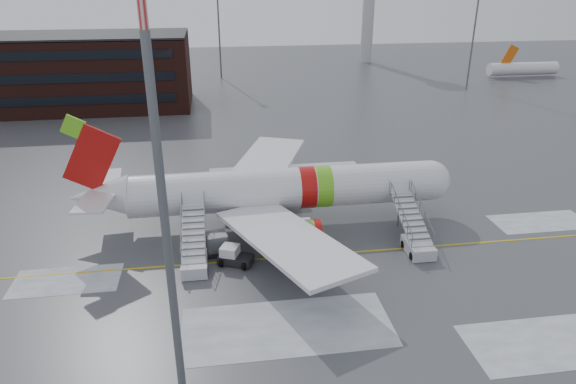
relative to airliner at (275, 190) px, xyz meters
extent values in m
plane|color=#494C4F|center=(4.95, -5.39, -3.42)|extent=(260.00, 260.00, 0.00)
cylinder|color=silver|center=(0.95, 0.00, 0.08)|extent=(28.00, 3.80, 3.80)
sphere|color=silver|center=(14.95, 0.00, 0.08)|extent=(3.80, 3.80, 3.80)
cube|color=black|center=(16.00, 0.00, 0.58)|extent=(1.09, 1.60, 0.97)
cone|color=silver|center=(-15.45, 0.00, 0.33)|extent=(5.20, 3.72, 3.72)
cube|color=#B4100D|center=(-15.55, 0.00, 3.88)|extent=(5.27, 0.30, 6.09)
cube|color=#6CC71F|center=(-16.65, 0.00, 6.68)|extent=(2.16, 0.26, 2.16)
cube|color=silver|center=(-15.25, 2.60, 0.98)|extent=(3.07, 4.85, 0.18)
cube|color=silver|center=(-15.25, -2.60, 0.98)|extent=(3.07, 4.85, 0.18)
cube|color=silver|center=(-0.05, 8.50, -0.52)|extent=(10.72, 15.97, 1.13)
cube|color=silver|center=(-0.05, -8.50, -0.52)|extent=(10.72, 15.97, 1.13)
cylinder|color=silver|center=(1.45, 5.20, -1.87)|extent=(3.40, 2.10, 2.10)
cylinder|color=silver|center=(1.45, -5.20, -1.87)|extent=(3.40, 2.10, 2.10)
cylinder|color=#595B60|center=(12.95, 0.00, -2.52)|extent=(0.20, 0.20, 1.80)
cylinder|color=black|center=(12.95, 0.00, -2.97)|extent=(0.90, 0.56, 0.90)
cylinder|color=black|center=(0.45, 2.40, -2.97)|extent=(0.90, 0.56, 0.90)
cylinder|color=black|center=(0.45, -2.40, -2.97)|extent=(0.90, 0.56, 0.90)
cube|color=#B6B8BE|center=(11.23, -7.30, -2.87)|extent=(2.00, 3.20, 1.00)
cube|color=#B6B8BE|center=(11.23, -5.20, -1.19)|extent=(1.90, 5.87, 2.52)
cube|color=#B6B8BE|center=(11.23, -1.90, -0.02)|extent=(1.90, 1.40, 0.15)
cylinder|color=#595B60|center=(11.23, -2.30, -1.72)|extent=(0.16, 0.16, 3.40)
cylinder|color=black|center=(10.33, -8.30, -3.07)|extent=(0.25, 0.70, 0.70)
cylinder|color=black|center=(12.13, -6.30, -3.07)|extent=(0.25, 0.70, 0.70)
cube|color=silver|center=(-7.31, -7.30, -2.87)|extent=(2.00, 3.20, 1.00)
cube|color=silver|center=(-7.31, -5.20, -1.19)|extent=(1.90, 5.87, 2.52)
cube|color=silver|center=(-7.31, -1.90, -0.02)|extent=(1.90, 1.40, 0.15)
cylinder|color=#595B60|center=(-7.31, -2.30, -1.72)|extent=(0.16, 0.16, 3.40)
cylinder|color=black|center=(-8.21, -8.30, -3.07)|extent=(0.25, 0.70, 0.70)
cylinder|color=black|center=(-6.41, -6.30, -3.07)|extent=(0.25, 0.70, 0.70)
cube|color=black|center=(-4.03, -6.79, -2.98)|extent=(3.05, 2.40, 0.67)
cube|color=silver|center=(-4.47, -6.59, -2.31)|extent=(1.77, 1.77, 0.87)
cube|color=black|center=(-4.47, -6.59, -1.97)|extent=(1.56, 1.61, 0.14)
cylinder|color=black|center=(-5.18, -7.02, -3.08)|extent=(0.53, 0.73, 0.67)
cylinder|color=black|center=(-3.41, -7.79, -3.08)|extent=(0.53, 0.73, 0.67)
cylinder|color=black|center=(-4.64, -5.78, -3.08)|extent=(0.53, 0.73, 0.67)
cylinder|color=black|center=(-2.88, -6.55, -3.08)|extent=(0.53, 0.73, 0.67)
cube|color=black|center=(-5.49, -4.90, -3.16)|extent=(2.52, 2.02, 0.36)
cube|color=slate|center=(-5.49, -4.90, -2.33)|extent=(1.89, 1.81, 1.55)
cylinder|color=black|center=(-6.52, -5.62, -3.26)|extent=(0.24, 0.34, 0.31)
cylinder|color=black|center=(-4.46, -4.18, -3.26)|extent=(0.24, 0.34, 0.31)
cylinder|color=#595B60|center=(-7.73, -20.20, 6.40)|extent=(0.44, 0.44, 19.63)
cube|color=#3F1E16|center=(-40.05, 49.61, 2.58)|extent=(62.00, 16.00, 12.00)
cylinder|color=#B2B5BA|center=(34.95, 89.61, 10.58)|extent=(3.00, 3.00, 28.00)
cylinder|color=#595B60|center=(46.95, 56.61, 6.18)|extent=(0.36, 0.36, 19.20)
cylinder|color=#595B60|center=(-3.05, 72.61, 6.18)|extent=(0.36, 0.36, 19.20)
camera|label=1|loc=(-5.07, -42.97, 18.42)|focal=32.00mm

